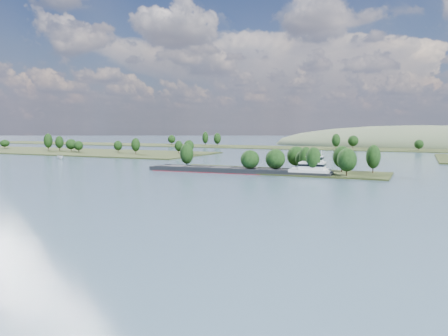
% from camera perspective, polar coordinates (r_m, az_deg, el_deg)
% --- Properties ---
extents(ground, '(1800.00, 1800.00, 0.00)m').
position_cam_1_polar(ground, '(143.72, -0.77, -2.76)').
color(ground, '#35475D').
rests_on(ground, ground).
extents(tree_island, '(100.00, 30.80, 13.45)m').
position_cam_1_polar(tree_island, '(196.01, 8.28, 0.55)').
color(tree_island, black).
rests_on(tree_island, ground).
extents(left_bank, '(300.00, 80.00, 15.75)m').
position_cam_1_polar(left_bank, '(395.68, -22.85, 2.18)').
color(left_bank, black).
rests_on(left_bank, ground).
extents(back_shoreline, '(900.00, 60.00, 15.75)m').
position_cam_1_polar(back_shoreline, '(412.69, 16.87, 2.45)').
color(back_shoreline, black).
rests_on(back_shoreline, ground).
extents(hill_west, '(320.00, 160.00, 44.00)m').
position_cam_1_polar(hill_west, '(509.32, 24.23, 2.65)').
color(hill_west, '#404D35').
rests_on(hill_west, ground).
extents(cargo_barge, '(84.12, 14.99, 11.32)m').
position_cam_1_polar(cargo_barge, '(192.24, 3.35, -0.27)').
color(cargo_barge, black).
rests_on(cargo_barge, ground).
extents(motorboat, '(7.02, 4.86, 2.54)m').
position_cam_1_polar(motorboat, '(292.05, -20.62, 1.31)').
color(motorboat, silver).
rests_on(motorboat, ground).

